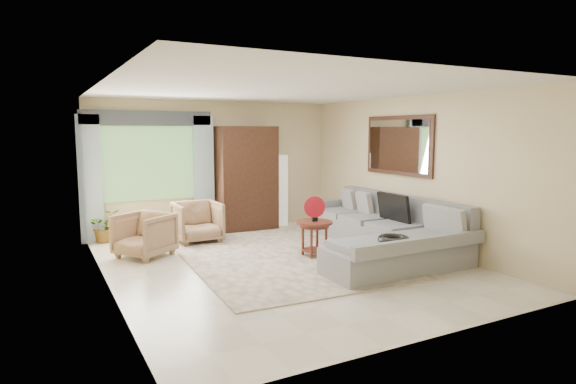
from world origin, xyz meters
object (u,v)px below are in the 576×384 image
tv_screen (394,208)px  armchair_right (197,222)px  potted_plant (104,226)px  armoire (247,178)px  sectional_sofa (385,236)px  floor_lamp (280,190)px  coffee_table (314,238)px  armchair_left (144,235)px

tv_screen → armchair_right: size_ratio=0.92×
potted_plant → armoire: size_ratio=0.28×
sectional_sofa → tv_screen: (0.27, 0.12, 0.44)m
floor_lamp → tv_screen: bearing=-76.1°
coffee_table → armchair_right: armchair_right is taller
sectional_sofa → coffee_table: 1.20m
potted_plant → floor_lamp: (3.55, -0.06, 0.45)m
armoire → potted_plant: bearing=177.4°
armchair_right → armoire: armoire is taller
potted_plant → floor_lamp: size_ratio=0.40×
tv_screen → armoire: bearing=118.4°
potted_plant → tv_screen: bearing=-34.3°
tv_screen → coffee_table: size_ratio=1.28×
tv_screen → potted_plant: size_ratio=1.24×
armoire → coffee_table: bearing=-88.2°
armchair_right → floor_lamp: bearing=19.1°
armoire → sectional_sofa: bearing=-66.9°
armoire → floor_lamp: bearing=4.3°
tv_screen → armoire: size_ratio=0.35×
sectional_sofa → armchair_right: size_ratio=4.28×
tv_screen → armoire: armoire is taller
sectional_sofa → coffee_table: size_ratio=5.97×
tv_screen → potted_plant: tv_screen is taller
tv_screen → coffee_table: (-1.42, 0.22, -0.42)m
tv_screen → armchair_right: (-2.75, 2.12, -0.35)m
tv_screen → floor_lamp: 2.92m
armchair_left → floor_lamp: size_ratio=0.52×
sectional_sofa → armoire: (-1.23, 2.90, 0.77)m
coffee_table → potted_plant: (-2.83, 2.68, -0.01)m
armchair_right → sectional_sofa: bearing=-42.1°
potted_plant → armoire: 2.85m
armchair_right → potted_plant: size_ratio=1.35×
tv_screen → armchair_left: size_ratio=0.95×
armchair_left → coffee_table: bearing=27.6°
floor_lamp → potted_plant: bearing=179.0°
armchair_left → sectional_sofa: bearing=31.1°
armchair_left → potted_plant: size_ratio=1.30×
armchair_right → armoire: 1.57m
armoire → floor_lamp: armoire is taller
coffee_table → armoire: (-0.08, 2.56, 0.75)m
potted_plant → armchair_left: bearing=-73.1°
armchair_left → floor_lamp: 3.42m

